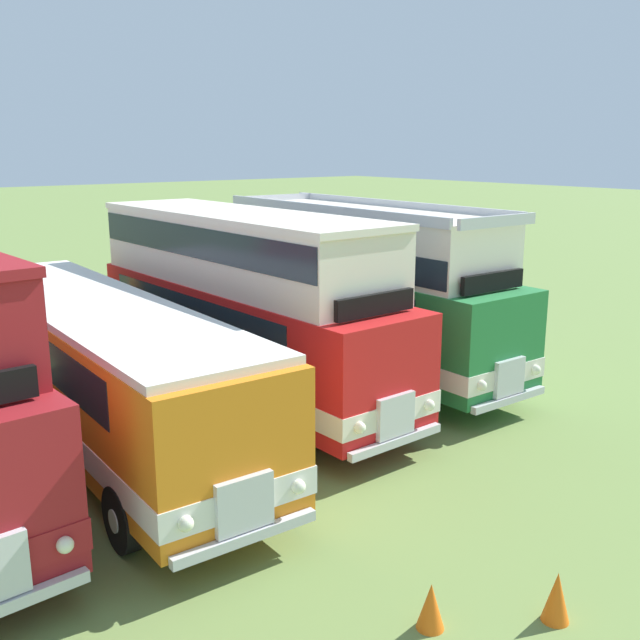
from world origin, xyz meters
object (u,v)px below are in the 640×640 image
at_px(bus_seventh_in_row, 96,361).
at_px(cone_near_end, 557,597).
at_px(bus_eighth_in_row, 243,300).
at_px(bus_ninth_in_row, 362,286).
at_px(cone_mid_row, 431,606).

xyz_separation_m(bus_seventh_in_row, cone_near_end, (2.42, -9.14, -1.42)).
bearing_deg(bus_eighth_in_row, bus_ninth_in_row, 0.92).
height_order(bus_eighth_in_row, cone_mid_row, bus_eighth_in_row).
height_order(bus_ninth_in_row, cone_mid_row, bus_ninth_in_row).
xyz_separation_m(bus_ninth_in_row, cone_mid_row, (-6.37, -8.69, -2.04)).
xyz_separation_m(bus_eighth_in_row, bus_ninth_in_row, (3.72, 0.06, -0.11)).
bearing_deg(bus_seventh_in_row, bus_ninth_in_row, 3.36).
distance_m(bus_eighth_in_row, cone_near_end, 9.83).
distance_m(bus_ninth_in_row, cone_near_end, 10.98).
relative_size(cone_near_end, cone_mid_row, 1.10).
xyz_separation_m(bus_eighth_in_row, cone_near_end, (-1.28, -9.51, -2.12)).
relative_size(bus_seventh_in_row, bus_eighth_in_row, 1.17).
distance_m(cone_near_end, cone_mid_row, 1.64).
height_order(bus_seventh_in_row, cone_mid_row, bus_seventh_in_row).
bearing_deg(cone_near_end, bus_seventh_in_row, 104.86).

